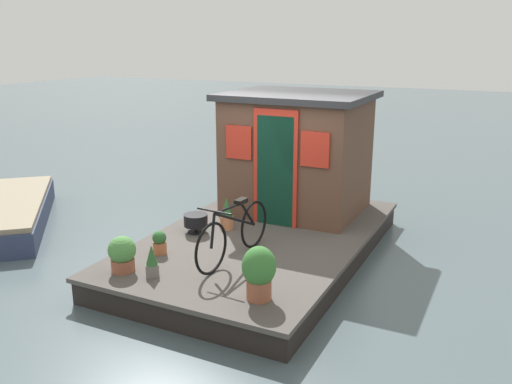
% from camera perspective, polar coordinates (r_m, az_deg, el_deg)
% --- Properties ---
extents(ground_plane, '(60.00, 60.00, 0.00)m').
position_cam_1_polar(ground_plane, '(8.20, 0.62, -6.84)').
color(ground_plane, '#4C5B60').
extents(houseboat_deck, '(4.90, 2.93, 0.37)m').
position_cam_1_polar(houseboat_deck, '(8.13, 0.63, -5.64)').
color(houseboat_deck, '#4C4742').
rests_on(houseboat_deck, ground_plane).
extents(houseboat_cabin, '(1.92, 2.28, 1.97)m').
position_cam_1_polar(houseboat_cabin, '(8.97, 4.36, 4.21)').
color(houseboat_cabin, brown).
rests_on(houseboat_cabin, houseboat_deck).
extents(bicycle, '(1.69, 0.50, 0.80)m').
position_cam_1_polar(bicycle, '(7.04, -2.35, -4.32)').
color(bicycle, black).
rests_on(bicycle, houseboat_deck).
extents(potted_plant_mint, '(0.21, 0.21, 0.50)m').
position_cam_1_polar(potted_plant_mint, '(8.22, -3.09, -2.31)').
color(potted_plant_mint, '#C6754C').
rests_on(potted_plant_mint, houseboat_deck).
extents(potted_plant_succulent, '(0.16, 0.16, 0.41)m').
position_cam_1_polar(potted_plant_succulent, '(6.73, -10.92, -7.21)').
color(potted_plant_succulent, slate).
rests_on(potted_plant_succulent, houseboat_deck).
extents(potted_plant_fern, '(0.35, 0.35, 0.46)m').
position_cam_1_polar(potted_plant_fern, '(6.94, -13.92, -6.32)').
color(potted_plant_fern, '#935138').
rests_on(potted_plant_fern, houseboat_deck).
extents(potted_plant_thyme, '(0.38, 0.38, 0.62)m').
position_cam_1_polar(potted_plant_thyme, '(6.01, 0.32, -8.36)').
color(potted_plant_thyme, '#935138').
rests_on(potted_plant_thyme, houseboat_deck).
extents(potted_plant_geranium, '(0.19, 0.19, 0.32)m').
position_cam_1_polar(potted_plant_geranium, '(7.41, -10.13, -5.25)').
color(potted_plant_geranium, '#B2603D').
rests_on(potted_plant_geranium, houseboat_deck).
extents(charcoal_grill, '(0.35, 0.35, 0.28)m').
position_cam_1_polar(charcoal_grill, '(8.12, -6.37, -3.03)').
color(charcoal_grill, black).
rests_on(charcoal_grill, houseboat_deck).
extents(dinghy_boat, '(3.34, 3.15, 0.47)m').
position_cam_1_polar(dinghy_boat, '(10.37, -24.59, -2.04)').
color(dinghy_boat, '#2D3856').
rests_on(dinghy_boat, ground_plane).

